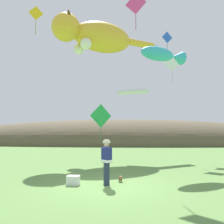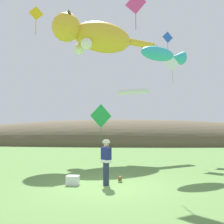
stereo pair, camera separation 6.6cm
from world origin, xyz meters
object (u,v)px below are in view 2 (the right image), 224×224
Objects in this scene: festival_attendant at (106,161)px; kite_fish_windsock at (162,54)px; kite_diamond_white at (172,63)px; kite_diamond_blue at (168,37)px; kite_tube_streamer at (133,92)px; kite_giant_cat at (95,36)px; kite_spool at (120,179)px; kite_diamond_gold at (36,14)px; kite_diamond_pink at (136,4)px; kite_diamond_green at (101,116)px; picnic_cooler at (73,180)px.

kite_fish_windsock reaches higher than festival_attendant.
kite_diamond_white is 5.56m from kite_diamond_blue.
kite_fish_windsock is 3.12m from kite_diamond_white.
kite_diamond_blue is at bearing 50.14° from kite_tube_streamer.
kite_giant_cat reaches higher than festival_attendant.
kite_diamond_gold is (-5.12, 3.72, 8.98)m from kite_spool.
kite_diamond_pink is at bearing -120.86° from kite_diamond_white.
kite_spool is 5.98m from kite_diamond_green.
picnic_cooler is 12.18m from kite_diamond_white.
kite_giant_cat is 6.76m from kite_diamond_blue.
kite_diamond_gold is (-7.65, -1.13, 2.28)m from kite_fish_windsock.
kite_spool is at bearing -95.69° from kite_tube_streamer.
festival_attendant is 1.00× the size of kite_diamond_gold.
kite_diamond_green reaches higher than festival_attendant.
kite_tube_streamer is at bearing -129.86° from kite_diamond_blue.
kite_spool is 0.11× the size of kite_tube_streamer.
festival_attendant is 10.34m from kite_diamond_gold.
festival_attendant is at bearing -128.36° from kite_spool.
kite_diamond_gold reaches higher than kite_tube_streamer.
kite_spool is 1.96m from picnic_cooler.
kite_tube_streamer reaches higher than festival_attendant.
kite_diamond_blue is (4.09, 12.03, 10.44)m from kite_spool.
kite_diamond_green is 1.13× the size of kite_diamond_pink.
kite_fish_windsock is at bearing 48.01° from kite_diamond_pink.
kite_diamond_pink is (-2.86, -4.79, 2.10)m from kite_diamond_white.
kite_diamond_blue is (0.41, 4.29, 3.52)m from kite_diamond_white.
kite_fish_windsock is 8.24m from kite_diamond_blue.
festival_attendant is at bearing -116.60° from kite_diamond_white.
kite_diamond_gold is at bearing -143.60° from kite_tube_streamer.
kite_diamond_white is at bearing -95.46° from kite_diamond_blue.
picnic_cooler is 0.06× the size of kite_giant_cat.
kite_spool is 0.13× the size of kite_diamond_pink.
kite_giant_cat reaches higher than kite_diamond_white.
kite_giant_cat is 6.83m from kite_diamond_gold.
kite_fish_windsock reaches higher than kite_spool.
festival_attendant is at bearing -110.44° from kite_diamond_pink.
kite_diamond_gold is at bearing -137.96° from kite_diamond_blue.
festival_attendant is at bearing -43.69° from kite_diamond_gold.
festival_attendant is 16.58m from kite_diamond_blue.
kite_giant_cat is 7.00m from kite_diamond_white.
festival_attendant is 8.62m from kite_fish_windsock.
kite_diamond_pink is at bearing -65.79° from kite_giant_cat.
kite_diamond_blue is (6.39, 2.15, 0.57)m from kite_giant_cat.
kite_tube_streamer is 1.17× the size of kite_diamond_blue.
picnic_cooler is at bearing -128.47° from kite_fish_windsock.
kite_giant_cat is at bearing 133.82° from kite_fish_windsock.
kite_fish_windsock is at bearing -46.18° from kite_giant_cat.
kite_diamond_white reaches higher than kite_fish_windsock.
kite_diamond_white is 1.08× the size of kite_diamond_blue.
kite_fish_windsock is 1.49× the size of kite_diamond_white.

